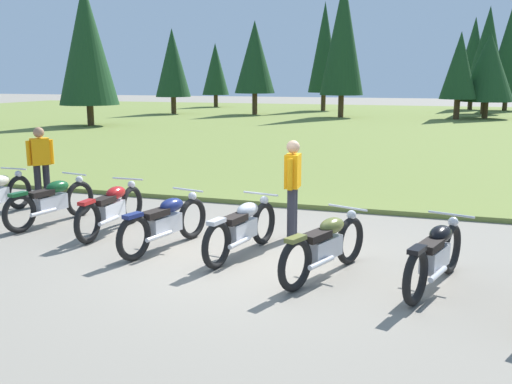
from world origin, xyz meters
The scene contains 11 objects.
ground_plane centered at (0.00, 0.00, 0.00)m, with size 140.00×140.00×0.00m, color gray.
grass_moorland centered at (0.00, 25.45, 0.05)m, with size 80.00×44.00×0.10m, color olive.
forest_treeline centered at (-0.52, 31.48, 4.35)m, with size 31.93×26.08×8.94m.
motorcycle_british_green centered at (-4.06, 0.81, 0.44)m, with size 0.67×2.08×0.88m.
motorcycle_red centered at (-2.68, 0.64, 0.44)m, with size 0.62×2.10×0.88m.
motorcycle_navy centered at (-1.33, 0.05, 0.44)m, with size 0.74×2.06×0.88m.
motorcycle_silver centered at (-0.06, 0.11, 0.44)m, with size 0.67×2.08×0.88m.
motorcycle_olive centered at (1.33, -0.43, 0.44)m, with size 0.92×2.00×0.88m.
motorcycle_black centered at (2.77, -0.42, 0.44)m, with size 0.83×2.04×0.88m.
rider_with_back_turned centered at (-5.23, 2.05, 0.95)m, with size 0.40×0.45×1.67m.
rider_near_row_end centered at (0.43, 1.25, 0.95)m, with size 0.24×0.55×1.67m.
Camera 1 is at (2.77, -7.85, 2.69)m, focal length 40.20 mm.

